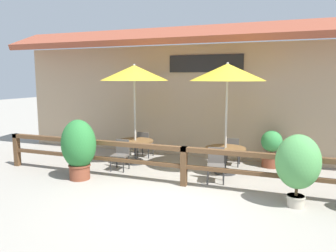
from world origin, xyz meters
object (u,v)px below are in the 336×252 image
at_px(chair_near_streetside, 121,153).
at_px(dining_table_middle, 225,153).
at_px(chair_middle_wallside, 232,150).
at_px(potted_plant_corner_fern, 79,147).
at_px(dining_table_near, 135,145).
at_px(potted_plant_small_flowering, 271,148).
at_px(chair_middle_streetside, 216,163).
at_px(patio_umbrella_near, 134,73).
at_px(potted_plant_broad_leaf, 298,163).
at_px(patio_umbrella_middle, 227,73).
at_px(chair_near_wallside, 145,143).

height_order(chair_near_streetside, dining_table_middle, chair_near_streetside).
xyz_separation_m(chair_middle_wallside, potted_plant_corner_fern, (-3.41, -2.65, 0.36)).
distance_m(dining_table_near, potted_plant_small_flowering, 3.99).
bearing_deg(potted_plant_small_flowering, potted_plant_corner_fern, -146.77).
bearing_deg(chair_middle_streetside, potted_plant_small_flowering, 46.30).
height_order(dining_table_near, dining_table_middle, same).
relative_size(patio_umbrella_near, potted_plant_broad_leaf, 2.02).
bearing_deg(potted_plant_small_flowering, chair_near_streetside, -155.39).
bearing_deg(chair_middle_wallside, patio_umbrella_near, 12.27).
bearing_deg(patio_umbrella_near, patio_umbrella_middle, -1.86).
xyz_separation_m(chair_near_wallside, dining_table_middle, (2.79, -0.87, 0.10)).
relative_size(chair_near_wallside, chair_middle_streetside, 1.00).
bearing_deg(dining_table_middle, patio_umbrella_middle, 90.00).
relative_size(chair_near_streetside, potted_plant_broad_leaf, 0.57).
xyz_separation_m(chair_middle_streetside, chair_middle_wallside, (0.12, 1.63, 0.00)).
bearing_deg(dining_table_middle, chair_middle_streetside, -95.22).
bearing_deg(potted_plant_broad_leaf, potted_plant_small_flowering, 102.63).
height_order(chair_middle_wallside, potted_plant_small_flowering, potted_plant_small_flowering).
distance_m(chair_middle_wallside, potted_plant_small_flowering, 1.11).
bearing_deg(potted_plant_corner_fern, patio_umbrella_near, 71.94).
relative_size(patio_umbrella_near, potted_plant_corner_fern, 1.93).
bearing_deg(chair_middle_streetside, dining_table_middle, 73.07).
bearing_deg(dining_table_middle, chair_middle_wallside, 86.60).
bearing_deg(patio_umbrella_middle, chair_middle_streetside, -95.22).
distance_m(patio_umbrella_middle, dining_table_middle, 2.13).
bearing_deg(dining_table_near, potted_plant_corner_fern, -108.06).
relative_size(chair_middle_wallside, potted_plant_corner_fern, 0.55).
bearing_deg(chair_middle_streetside, potted_plant_corner_fern, -174.44).
distance_m(patio_umbrella_middle, potted_plant_small_flowering, 2.65).
height_order(potted_plant_corner_fern, potted_plant_broad_leaf, potted_plant_corner_fern).
bearing_deg(patio_umbrella_middle, dining_table_near, 178.14).
distance_m(patio_umbrella_near, potted_plant_corner_fern, 2.75).
xyz_separation_m(patio_umbrella_near, chair_middle_streetside, (2.66, -0.90, -2.23)).
distance_m(chair_middle_wallside, potted_plant_corner_fern, 4.33).
bearing_deg(patio_umbrella_middle, chair_near_wallside, 162.64).
height_order(dining_table_near, chair_near_streetside, chair_near_streetside).
height_order(patio_umbrella_near, chair_near_wallside, patio_umbrella_near).
height_order(chair_near_streetside, potted_plant_broad_leaf, potted_plant_broad_leaf).
distance_m(chair_near_wallside, patio_umbrella_middle, 3.68).
xyz_separation_m(dining_table_near, dining_table_middle, (2.73, -0.09, 0.00)).
xyz_separation_m(dining_table_middle, potted_plant_small_flowering, (1.12, 1.10, -0.01)).
distance_m(chair_near_wallside, potted_plant_broad_leaf, 5.32).
bearing_deg(dining_table_middle, chair_near_streetside, -166.05).
height_order(patio_umbrella_middle, dining_table_middle, patio_umbrella_middle).
bearing_deg(chair_middle_wallside, dining_table_near, 12.27).
bearing_deg(potted_plant_corner_fern, chair_middle_streetside, 17.27).
distance_m(dining_table_near, dining_table_middle, 2.73).
bearing_deg(patio_umbrella_middle, dining_table_middle, -90.00).
xyz_separation_m(chair_middle_streetside, potted_plant_broad_leaf, (1.85, -1.01, 0.42)).
distance_m(patio_umbrella_near, potted_plant_small_flowering, 4.52).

